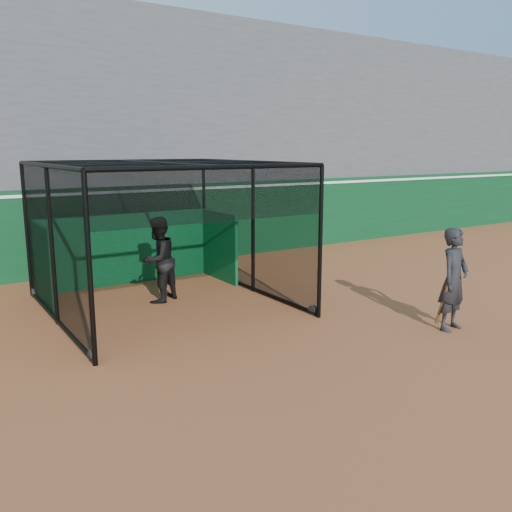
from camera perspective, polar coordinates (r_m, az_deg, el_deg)
ground at (r=10.00m, az=5.10°, el=-9.95°), size 120.00×120.00×0.00m
outfield_wall at (r=17.00m, az=-12.74°, el=3.14°), size 50.00×0.50×2.50m
grandstand at (r=20.44m, az=-16.93°, el=13.23°), size 50.00×7.85×8.95m
batting_cage at (r=12.54m, az=-9.78°, el=2.03°), size 4.96×5.38×3.28m
batter at (r=13.03m, az=-10.24°, el=-0.38°), size 1.25×1.17×2.04m
on_deck_player at (r=11.53m, az=20.10°, el=-2.35°), size 0.84×0.63×2.08m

